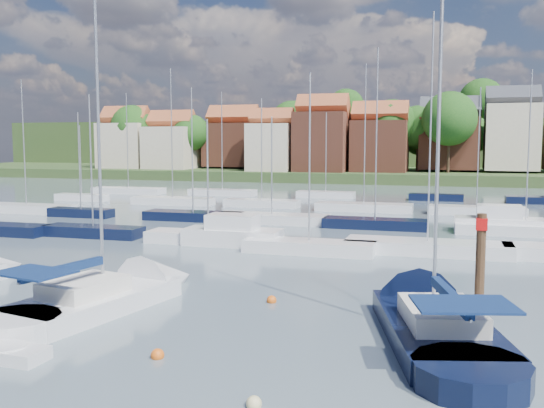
% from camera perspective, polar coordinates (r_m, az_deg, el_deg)
% --- Properties ---
extents(ground, '(260.00, 260.00, 0.00)m').
position_cam_1_polar(ground, '(61.58, 7.41, -1.04)').
color(ground, '#465660').
rests_on(ground, ground).
extents(sailboat_centre, '(5.96, 13.28, 17.41)m').
position_cam_1_polar(sailboat_centre, '(29.40, -13.99, -8.27)').
color(sailboat_centre, silver).
rests_on(sailboat_centre, ground).
extents(sailboat_navy, '(7.00, 14.27, 19.00)m').
position_cam_1_polar(sailboat_navy, '(25.88, 14.22, -10.25)').
color(sailboat_navy, black).
rests_on(sailboat_navy, ground).
extents(tender, '(2.74, 1.37, 0.58)m').
position_cam_1_polar(tender, '(23.26, -23.54, -12.76)').
color(tender, silver).
rests_on(tender, ground).
extents(timber_piling, '(0.40, 0.40, 7.09)m').
position_cam_1_polar(timber_piling, '(24.10, 18.89, -8.72)').
color(timber_piling, '#4C331E').
rests_on(timber_piling, ground).
extents(buoy_d, '(0.47, 0.47, 0.47)m').
position_cam_1_polar(buoy_d, '(22.01, -10.72, -14.06)').
color(buoy_d, '#D85914').
rests_on(buoy_d, ground).
extents(buoy_e, '(0.46, 0.46, 0.46)m').
position_cam_1_polar(buoy_e, '(28.54, -0.04, -9.24)').
color(buoy_e, '#D85914').
rests_on(buoy_e, ground).
extents(buoy_f, '(0.55, 0.55, 0.55)m').
position_cam_1_polar(buoy_f, '(20.90, 13.27, -15.22)').
color(buoy_f, beige).
rests_on(buoy_f, ground).
extents(buoy_g, '(0.45, 0.45, 0.45)m').
position_cam_1_polar(buoy_g, '(18.08, -1.72, -18.56)').
color(buoy_g, beige).
rests_on(buoy_g, ground).
extents(marina_field, '(79.62, 41.41, 15.93)m').
position_cam_1_polar(marina_field, '(56.48, 8.55, -1.25)').
color(marina_field, silver).
rests_on(marina_field, ground).
extents(far_shore_town, '(212.46, 90.00, 22.27)m').
position_cam_1_polar(far_shore_town, '(153.23, 13.79, 4.77)').
color(far_shore_town, '#3A4924').
rests_on(far_shore_town, ground).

